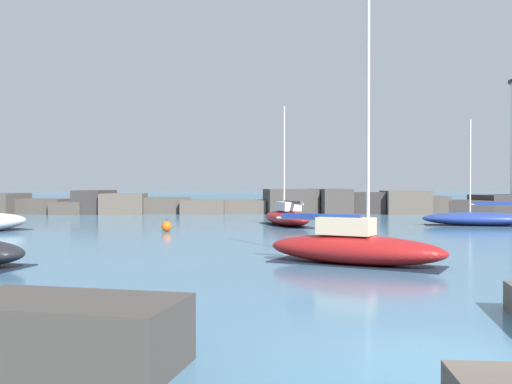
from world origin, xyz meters
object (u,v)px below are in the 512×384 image
sailboat_moored_0 (354,247)px  sailboat_moored_2 (479,219)px  sailboat_moored_1 (287,217)px  mooring_buoy_orange_near (167,226)px

sailboat_moored_0 → sailboat_moored_2: sailboat_moored_0 is taller
sailboat_moored_1 → sailboat_moored_2: size_ratio=1.07×
sailboat_moored_0 → sailboat_moored_1: sailboat_moored_0 is taller
sailboat_moored_1 → mooring_buoy_orange_near: sailboat_moored_1 is taller
sailboat_moored_1 → mooring_buoy_orange_near: bearing=-147.8°
sailboat_moored_1 → sailboat_moored_2: bearing=-2.1°
sailboat_moored_2 → mooring_buoy_orange_near: (-21.86, -4.52, -0.18)m
sailboat_moored_2 → mooring_buoy_orange_near: bearing=-168.3°
sailboat_moored_1 → sailboat_moored_2: sailboat_moored_1 is taller
sailboat_moored_0 → sailboat_moored_2: bearing=56.8°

